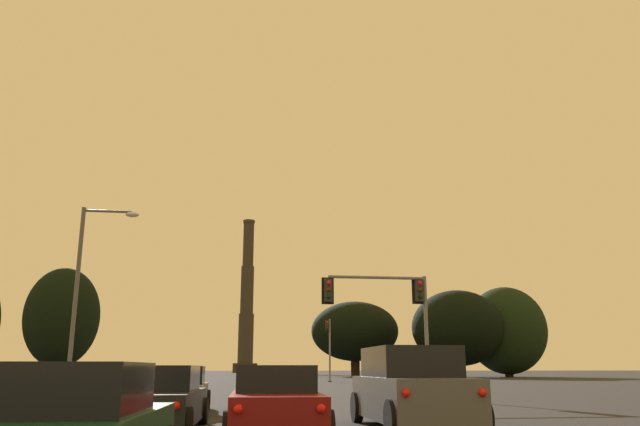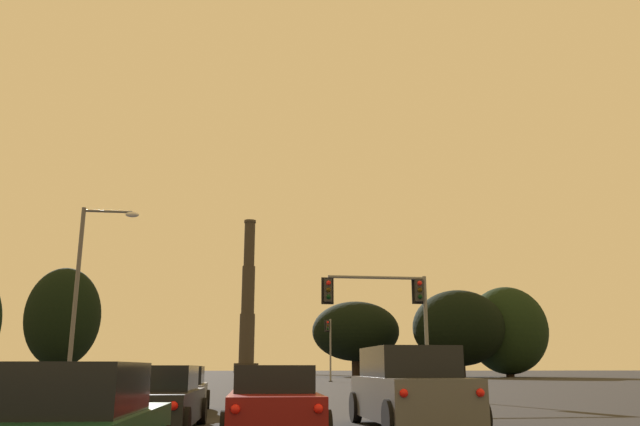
% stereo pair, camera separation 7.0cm
% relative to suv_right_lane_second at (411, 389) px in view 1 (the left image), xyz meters
% --- Properties ---
extents(suv_right_lane_second, '(2.14, 4.92, 1.86)m').
position_rel_suv_right_lane_second_xyz_m(suv_right_lane_second, '(0.00, 0.00, 0.00)').
color(suv_right_lane_second, '#4C4F54').
rests_on(suv_right_lane_second, ground_plane).
extents(sedan_center_lane_second, '(2.13, 4.76, 1.43)m').
position_rel_suv_right_lane_second_xyz_m(sedan_center_lane_second, '(-3.26, -1.07, -0.23)').
color(sedan_center_lane_second, maroon).
rests_on(sedan_center_lane_second, ground_plane).
extents(sedan_left_lane_front, '(2.00, 4.71, 1.43)m').
position_rel_suv_right_lane_second_xyz_m(sedan_left_lane_front, '(-5.87, 6.02, -0.23)').
color(sedan_left_lane_front, '#4C4F54').
rests_on(sedan_left_lane_front, ground_plane).
extents(sedan_left_lane_second, '(2.18, 4.77, 1.43)m').
position_rel_suv_right_lane_second_xyz_m(sedan_left_lane_second, '(-5.82, 0.13, -0.23)').
color(sedan_left_lane_second, black).
rests_on(sedan_left_lane_second, ground_plane).
extents(traffic_light_far_right, '(0.78, 0.50, 6.23)m').
position_rel_suv_right_lane_second_xyz_m(traffic_light_far_right, '(5.63, 49.27, 3.18)').
color(traffic_light_far_right, slate).
rests_on(traffic_light_far_right, ground_plane).
extents(traffic_light_overhead_right, '(5.11, 0.50, 5.59)m').
position_rel_suv_right_lane_second_xyz_m(traffic_light_overhead_right, '(3.12, 13.72, 3.37)').
color(traffic_light_overhead_right, slate).
rests_on(traffic_light_overhead_right, ground_plane).
extents(street_lamp, '(2.70, 0.36, 8.88)m').
position_rel_suv_right_lane_second_xyz_m(street_lamp, '(-11.08, 15.63, 4.47)').
color(street_lamp, '#56565B').
rests_on(street_lamp, ground_plane).
extents(smokestack, '(6.63, 6.63, 42.13)m').
position_rel_suv_right_lane_second_xyz_m(smokestack, '(-0.27, 159.17, 15.68)').
color(smokestack, '#2B2722').
rests_on(smokestack, ground_plane).
extents(treeline_left_mid, '(13.94, 12.54, 11.72)m').
position_rel_suv_right_lane_second_xyz_m(treeline_left_mid, '(15.32, 84.58, 6.12)').
color(treeline_left_mid, black).
rests_on(treeline_left_mid, ground_plane).
extents(treeline_far_right, '(12.50, 11.25, 13.69)m').
position_rel_suv_right_lane_second_xyz_m(treeline_far_right, '(38.02, 78.41, 6.11)').
color(treeline_far_right, black).
rests_on(treeline_far_right, ground_plane).
extents(treeline_far_left, '(13.84, 12.46, 12.81)m').
position_rel_suv_right_lane_second_xyz_m(treeline_far_left, '(29.47, 76.41, 6.28)').
color(treeline_far_left, black).
rests_on(treeline_far_left, ground_plane).
extents(treeline_center_left, '(9.80, 8.82, 14.65)m').
position_rel_suv_right_lane_second_xyz_m(treeline_center_left, '(-26.86, 73.87, 7.10)').
color(treeline_center_left, black).
rests_on(treeline_center_left, ground_plane).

